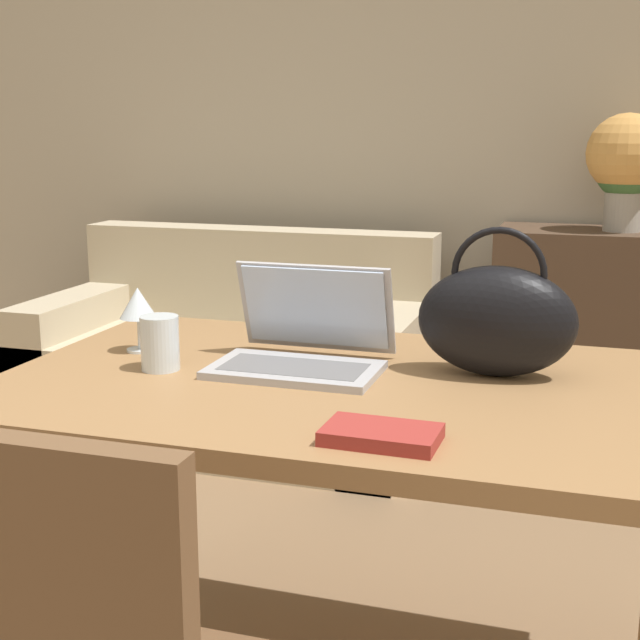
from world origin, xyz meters
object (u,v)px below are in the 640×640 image
(laptop, at_px, (305,339))
(wine_glass, at_px, (138,305))
(handbag, at_px, (497,319))
(flower_vase, at_px, (626,162))
(drinking_glass, at_px, (160,343))
(couch, at_px, (234,366))

(laptop, bearing_deg, wine_glass, 179.49)
(wine_glass, bearing_deg, laptop, -0.51)
(handbag, xyz_separation_m, flower_vase, (0.26, 1.85, 0.24))
(laptop, height_order, wine_glass, laptop)
(handbag, height_order, flower_vase, flower_vase)
(flower_vase, bearing_deg, laptop, -109.00)
(wine_glass, relative_size, handbag, 0.46)
(laptop, distance_m, flower_vase, 2.03)
(drinking_glass, xyz_separation_m, handbag, (0.67, 0.16, 0.06))
(drinking_glass, relative_size, wine_glass, 0.78)
(wine_glass, distance_m, flower_vase, 2.18)
(drinking_glass, bearing_deg, handbag, 13.83)
(wine_glass, bearing_deg, handbag, 3.04)
(drinking_glass, relative_size, flower_vase, 0.25)
(couch, xyz_separation_m, laptop, (0.83, -1.55, 0.53))
(laptop, relative_size, wine_glass, 2.35)
(couch, height_order, drinking_glass, drinking_glass)
(laptop, bearing_deg, drinking_glass, -156.63)
(handbag, bearing_deg, laptop, -173.43)
(couch, height_order, laptop, laptop)
(wine_glass, height_order, handbag, handbag)
(handbag, bearing_deg, drinking_glass, -166.17)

